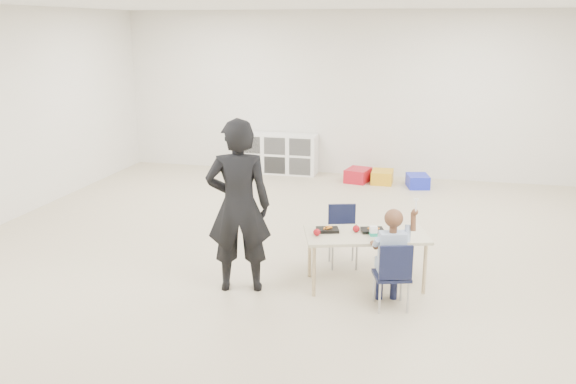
% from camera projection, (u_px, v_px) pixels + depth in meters
% --- Properties ---
extents(room, '(9.00, 9.02, 2.80)m').
position_uv_depth(room, '(284.00, 141.00, 6.21)').
color(room, '#C6B498').
rests_on(room, ground).
extents(table, '(1.32, 0.92, 0.55)m').
position_uv_depth(table, '(365.00, 259.00, 6.11)').
color(table, beige).
rests_on(table, ground).
extents(chair_near, '(0.39, 0.38, 0.66)m').
position_uv_depth(chair_near, '(392.00, 274.00, 5.60)').
color(chair_near, '#111634').
rests_on(chair_near, ground).
extents(chair_far, '(0.39, 0.38, 0.66)m').
position_uv_depth(chair_far, '(343.00, 237.00, 6.58)').
color(chair_far, '#111634').
rests_on(chair_far, ground).
extents(child, '(0.55, 0.55, 1.04)m').
position_uv_depth(child, '(393.00, 255.00, 5.55)').
color(child, '#A0B9D8').
rests_on(child, chair_near).
extents(lunch_tray_near, '(0.26, 0.22, 0.03)m').
position_uv_depth(lunch_tray_near, '(372.00, 230.00, 6.08)').
color(lunch_tray_near, black).
rests_on(lunch_tray_near, table).
extents(lunch_tray_far, '(0.26, 0.22, 0.03)m').
position_uv_depth(lunch_tray_far, '(327.00, 230.00, 6.09)').
color(lunch_tray_far, black).
rests_on(lunch_tray_far, table).
extents(milk_carton, '(0.09, 0.09, 0.10)m').
position_uv_depth(milk_carton, '(373.00, 232.00, 5.93)').
color(milk_carton, white).
rests_on(milk_carton, table).
extents(bread_roll, '(0.09, 0.09, 0.07)m').
position_uv_depth(bread_roll, '(394.00, 233.00, 5.93)').
color(bread_roll, '#AF8848').
rests_on(bread_roll, table).
extents(apple_near, '(0.07, 0.07, 0.07)m').
position_uv_depth(apple_near, '(356.00, 229.00, 6.06)').
color(apple_near, '#A00E16').
rests_on(apple_near, table).
extents(apple_far, '(0.07, 0.07, 0.07)m').
position_uv_depth(apple_far, '(317.00, 232.00, 5.96)').
color(apple_far, '#A00E16').
rests_on(apple_far, table).
extents(cubby_shelf, '(1.40, 0.40, 0.70)m').
position_uv_depth(cubby_shelf, '(277.00, 153.00, 10.77)').
color(cubby_shelf, white).
rests_on(cubby_shelf, ground).
extents(adult, '(0.71, 0.56, 1.71)m').
position_uv_depth(adult, '(239.00, 206.00, 5.87)').
color(adult, black).
rests_on(adult, ground).
extents(bin_red, '(0.44, 0.52, 0.22)m').
position_uv_depth(bin_red, '(358.00, 175.00, 10.22)').
color(bin_red, '#B11121').
rests_on(bin_red, ground).
extents(bin_yellow, '(0.34, 0.44, 0.21)m').
position_uv_depth(bin_yellow, '(382.00, 177.00, 10.12)').
color(bin_yellow, gold).
rests_on(bin_yellow, ground).
extents(bin_blue, '(0.42, 0.48, 0.21)m').
position_uv_depth(bin_blue, '(418.00, 181.00, 9.86)').
color(bin_blue, '#1A28C9').
rests_on(bin_blue, ground).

